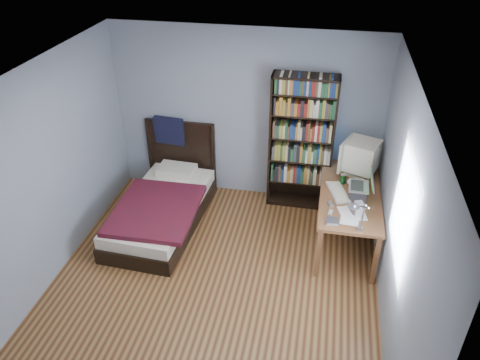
% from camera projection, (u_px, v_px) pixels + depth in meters
% --- Properties ---
extents(room, '(4.20, 4.24, 2.50)m').
position_uv_depth(room, '(212.00, 198.00, 4.83)').
color(room, '#512917').
rests_on(room, ground).
extents(desk, '(0.75, 1.66, 0.73)m').
position_uv_depth(desk, '(347.00, 193.00, 6.42)').
color(desk, brown).
rests_on(desk, floor).
extents(crt_monitor, '(0.56, 0.51, 0.50)m').
position_uv_depth(crt_monitor, '(360.00, 156.00, 6.11)').
color(crt_monitor, beige).
rests_on(crt_monitor, desk).
extents(laptop, '(0.31, 0.32, 0.38)m').
position_uv_depth(laptop, '(360.00, 189.00, 5.74)').
color(laptop, '#2D2D30').
rests_on(laptop, desk).
extents(desk_lamp, '(0.24, 0.52, 0.62)m').
position_uv_depth(desk_lamp, '(355.00, 212.00, 4.67)').
color(desk_lamp, '#99999E').
rests_on(desk_lamp, desk).
extents(keyboard, '(0.33, 0.51, 0.05)m').
position_uv_depth(keyboard, '(338.00, 192.00, 5.85)').
color(keyboard, beige).
rests_on(keyboard, desk).
extents(speaker, '(0.11, 0.11, 0.18)m').
position_uv_depth(speaker, '(358.00, 209.00, 5.42)').
color(speaker, gray).
rests_on(speaker, desk).
extents(soda_can, '(0.07, 0.07, 0.13)m').
position_uv_depth(soda_can, '(343.00, 179.00, 6.03)').
color(soda_can, '#083C08').
rests_on(soda_can, desk).
extents(mouse, '(0.06, 0.10, 0.03)m').
position_uv_depth(mouse, '(349.00, 182.00, 6.06)').
color(mouse, silver).
rests_on(mouse, desk).
extents(phone_silver, '(0.08, 0.12, 0.02)m').
position_uv_depth(phone_silver, '(331.00, 204.00, 5.64)').
color(phone_silver, '#AEAEB3').
rests_on(phone_silver, desk).
extents(phone_grey, '(0.07, 0.10, 0.02)m').
position_uv_depth(phone_grey, '(331.00, 212.00, 5.50)').
color(phone_grey, gray).
rests_on(phone_grey, desk).
extents(external_drive, '(0.14, 0.14, 0.03)m').
position_uv_depth(external_drive, '(332.00, 221.00, 5.34)').
color(external_drive, gray).
rests_on(external_drive, desk).
extents(bookshelf, '(0.88, 0.30, 1.96)m').
position_uv_depth(bookshelf, '(301.00, 143.00, 6.46)').
color(bookshelf, black).
rests_on(bookshelf, floor).
extents(bed, '(1.11, 2.09, 1.16)m').
position_uv_depth(bed, '(163.00, 205.00, 6.47)').
color(bed, black).
rests_on(bed, floor).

